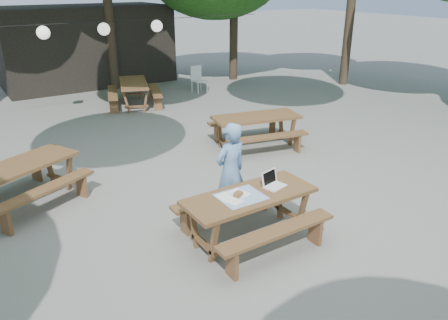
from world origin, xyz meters
The scene contains 11 objects.
ground centered at (0.00, 0.00, 0.00)m, with size 80.00×80.00×0.00m, color slate.
pavilion centered at (0.50, 10.50, 1.40)m, with size 6.00×3.00×2.80m, color black.
main_picnic_table centered at (-0.78, -1.72, 0.39)m, with size 2.00×1.58×0.75m.
picnic_table_nw centered at (-3.47, 1.33, 0.39)m, with size 2.39×2.24×0.75m.
picnic_table_ne centered at (1.69, 1.42, 0.39)m, with size 2.20×1.96×0.75m.
picnic_table_far_e centered at (0.68, 6.39, 0.39)m, with size 2.11×2.31×0.75m.
woman centered at (-0.65, -1.01, 0.82)m, with size 0.60×0.39×1.64m, color #6991C1.
plastic_chair centered at (3.27, 6.85, 0.26)m, with size 0.47×0.47×0.90m.
laptop centered at (-0.33, -1.68, 0.81)m, with size 0.38×0.33×0.24m.
tabletop_clutter centered at (-0.96, -1.71, 0.76)m, with size 0.66×0.56×0.08m.
paper_lanterns centered at (-0.19, 6.00, 2.40)m, with size 9.00×0.34×0.38m.
Camera 1 is at (-4.21, -6.32, 3.67)m, focal length 35.00 mm.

